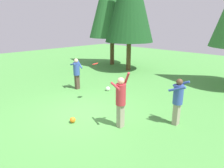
{
  "coord_description": "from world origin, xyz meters",
  "views": [
    {
      "loc": [
        6.13,
        -4.45,
        3.49
      ],
      "look_at": [
        0.46,
        1.25,
        1.05
      ],
      "focal_mm": 32.43,
      "sensor_mm": 36.0,
      "label": 1
    }
  ],
  "objects_px": {
    "person_thrower": "(121,98)",
    "ball_white": "(108,89)",
    "person_catcher": "(77,71)",
    "person_bystander": "(178,98)",
    "frisbee": "(95,64)",
    "ball_orange": "(73,120)"
  },
  "relations": [
    {
      "from": "person_thrower",
      "to": "ball_white",
      "type": "xyz_separation_m",
      "value": [
        -3.12,
        2.41,
        -0.96
      ]
    },
    {
      "from": "person_catcher",
      "to": "person_bystander",
      "type": "relative_size",
      "value": 0.99
    },
    {
      "from": "frisbee",
      "to": "person_catcher",
      "type": "bearing_deg",
      "value": 166.63
    },
    {
      "from": "person_bystander",
      "to": "frisbee",
      "type": "relative_size",
      "value": 4.69
    },
    {
      "from": "person_thrower",
      "to": "ball_white",
      "type": "height_order",
      "value": "person_thrower"
    },
    {
      "from": "ball_orange",
      "to": "person_thrower",
      "type": "bearing_deg",
      "value": 35.05
    },
    {
      "from": "person_catcher",
      "to": "frisbee",
      "type": "bearing_deg",
      "value": -0.0
    },
    {
      "from": "frisbee",
      "to": "ball_white",
      "type": "relative_size",
      "value": 1.59
    },
    {
      "from": "ball_white",
      "to": "person_bystander",
      "type": "bearing_deg",
      "value": -11.42
    },
    {
      "from": "person_thrower",
      "to": "ball_orange",
      "type": "relative_size",
      "value": 9.41
    },
    {
      "from": "person_bystander",
      "to": "frisbee",
      "type": "height_order",
      "value": "frisbee"
    },
    {
      "from": "person_catcher",
      "to": "frisbee",
      "type": "height_order",
      "value": "frisbee"
    },
    {
      "from": "person_catcher",
      "to": "ball_white",
      "type": "height_order",
      "value": "person_catcher"
    },
    {
      "from": "person_thrower",
      "to": "ball_orange",
      "type": "height_order",
      "value": "person_thrower"
    },
    {
      "from": "person_bystander",
      "to": "ball_white",
      "type": "xyz_separation_m",
      "value": [
        -4.4,
        0.89,
        -0.89
      ]
    },
    {
      "from": "person_thrower",
      "to": "person_catcher",
      "type": "distance_m",
      "value": 4.78
    },
    {
      "from": "person_bystander",
      "to": "ball_orange",
      "type": "bearing_deg",
      "value": 34.09
    },
    {
      "from": "person_catcher",
      "to": "person_bystander",
      "type": "height_order",
      "value": "person_bystander"
    },
    {
      "from": "ball_white",
      "to": "ball_orange",
      "type": "xyz_separation_m",
      "value": [
        1.69,
        -3.42,
        -0.01
      ]
    },
    {
      "from": "frisbee",
      "to": "ball_orange",
      "type": "relative_size",
      "value": 1.72
    },
    {
      "from": "person_thrower",
      "to": "person_catcher",
      "type": "height_order",
      "value": "person_thrower"
    },
    {
      "from": "person_thrower",
      "to": "frisbee",
      "type": "distance_m",
      "value": 2.67
    }
  ]
}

